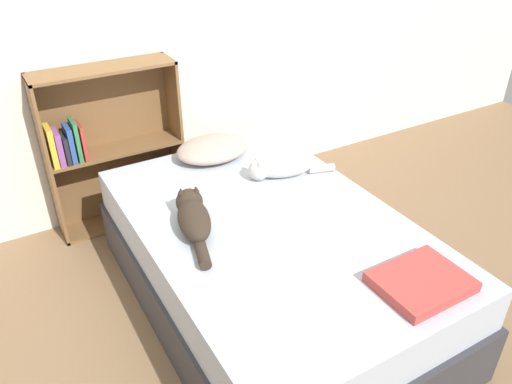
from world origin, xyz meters
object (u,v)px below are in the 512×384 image
bed (270,264)px  cat_dark (193,216)px  cat_light (279,167)px  pillow (213,149)px  bookshelf (107,146)px

bed → cat_dark: size_ratio=3.69×
bed → cat_light: bearing=52.1°
cat_light → cat_dark: size_ratio=0.96×
pillow → cat_dark: size_ratio=0.87×
pillow → bookshelf: (-0.55, 0.51, -0.06)m
cat_light → bed: bearing=69.0°
bed → bookshelf: (-0.49, 1.31, 0.30)m
bookshelf → bed: bearing=-69.6°
cat_light → bookshelf: bookshelf is taller
pillow → cat_dark: 0.77m
pillow → cat_dark: bearing=-123.4°
bed → cat_light: size_ratio=3.85×
cat_light → pillow: bearing=-44.4°
bed → cat_dark: (-0.37, 0.16, 0.36)m
bed → cat_dark: cat_dark is taller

